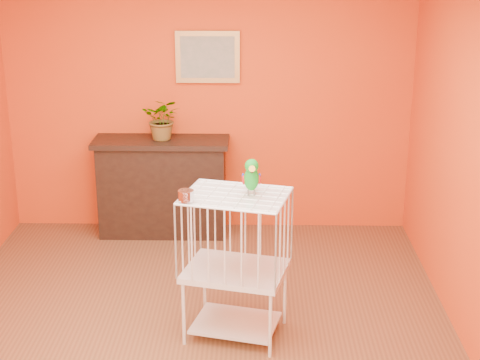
{
  "coord_description": "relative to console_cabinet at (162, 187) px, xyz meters",
  "views": [
    {
      "loc": [
        0.45,
        -4.85,
        2.87
      ],
      "look_at": [
        0.36,
        0.05,
        1.23
      ],
      "focal_mm": 55.0,
      "sensor_mm": 36.0,
      "label": 1
    }
  ],
  "objects": [
    {
      "name": "birdcage",
      "position": [
        0.78,
        -1.96,
        0.09
      ],
      "size": [
        0.83,
        0.71,
        1.11
      ],
      "rotation": [
        0.0,
        0.0,
        -0.25
      ],
      "color": "silver",
      "rests_on": "ground"
    },
    {
      "name": "parrot",
      "position": [
        0.89,
        -1.96,
        0.76
      ],
      "size": [
        0.14,
        0.25,
        0.28
      ],
      "rotation": [
        0.0,
        0.0,
        0.04
      ],
      "color": "#59544C",
      "rests_on": "birdcage"
    },
    {
      "name": "framed_picture",
      "position": [
        0.46,
        0.2,
        1.26
      ],
      "size": [
        0.62,
        0.04,
        0.5
      ],
      "color": "#AB793D",
      "rests_on": "room_shell"
    },
    {
      "name": "potted_plant",
      "position": [
        0.03,
        -0.02,
        0.65
      ],
      "size": [
        0.41,
        0.45,
        0.32
      ],
      "primitive_type": "imported",
      "rotation": [
        0.0,
        0.0,
        -0.11
      ],
      "color": "#26722D",
      "rests_on": "console_cabinet"
    },
    {
      "name": "feed_cup",
      "position": [
        0.44,
        -2.11,
        0.67
      ],
      "size": [
        0.11,
        0.11,
        0.08
      ],
      "primitive_type": "cylinder",
      "color": "silver",
      "rests_on": "birdcage"
    },
    {
      "name": "room_shell",
      "position": [
        0.46,
        -2.02,
        1.09
      ],
      "size": [
        4.5,
        4.5,
        4.5
      ],
      "color": "#CF4213",
      "rests_on": "ground"
    },
    {
      "name": "ground",
      "position": [
        0.46,
        -2.02,
        -0.49
      ],
      "size": [
        4.5,
        4.5,
        0.0
      ],
      "primitive_type": "plane",
      "color": "brown",
      "rests_on": "ground"
    },
    {
      "name": "console_cabinet",
      "position": [
        0.0,
        0.0,
        0.0
      ],
      "size": [
        1.32,
        0.47,
        0.98
      ],
      "color": "black",
      "rests_on": "ground"
    }
  ]
}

